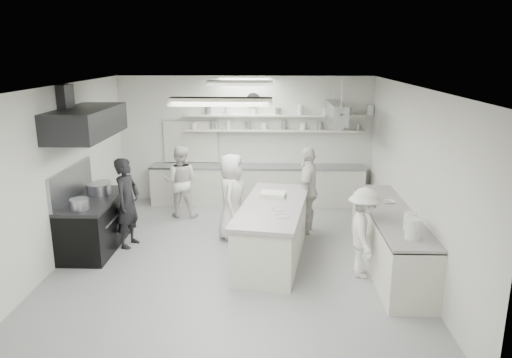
{
  "coord_description": "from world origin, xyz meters",
  "views": [
    {
      "loc": [
        0.65,
        -7.89,
        3.56
      ],
      "look_at": [
        0.36,
        0.6,
        1.3
      ],
      "focal_mm": 33.95,
      "sensor_mm": 36.0,
      "label": 1
    }
  ],
  "objects_px": {
    "back_counter": "(257,185)",
    "cook_back": "(180,182)",
    "prep_island": "(273,232)",
    "cook_stove": "(128,203)",
    "right_counter": "(390,240)",
    "stove": "(95,225)"
  },
  "relations": [
    {
      "from": "right_counter",
      "to": "prep_island",
      "type": "xyz_separation_m",
      "value": [
        -1.98,
        0.28,
        0.0
      ]
    },
    {
      "from": "right_counter",
      "to": "cook_back",
      "type": "distance_m",
      "value": 4.71
    },
    {
      "from": "cook_stove",
      "to": "cook_back",
      "type": "distance_m",
      "value": 1.84
    },
    {
      "from": "cook_back",
      "to": "back_counter",
      "type": "bearing_deg",
      "value": -148.54
    },
    {
      "from": "prep_island",
      "to": "cook_back",
      "type": "relative_size",
      "value": 1.62
    },
    {
      "from": "cook_stove",
      "to": "cook_back",
      "type": "relative_size",
      "value": 1.07
    },
    {
      "from": "prep_island",
      "to": "cook_stove",
      "type": "xyz_separation_m",
      "value": [
        -2.68,
        0.47,
        0.37
      ]
    },
    {
      "from": "back_counter",
      "to": "cook_stove",
      "type": "xyz_separation_m",
      "value": [
        -2.31,
        -2.66,
        0.38
      ]
    },
    {
      "from": "right_counter",
      "to": "back_counter",
      "type": "bearing_deg",
      "value": 124.65
    },
    {
      "from": "stove",
      "to": "prep_island",
      "type": "xyz_separation_m",
      "value": [
        3.27,
        -0.32,
        0.02
      ]
    },
    {
      "from": "right_counter",
      "to": "cook_back",
      "type": "xyz_separation_m",
      "value": [
        -4.0,
        2.46,
        0.32
      ]
    },
    {
      "from": "cook_back",
      "to": "right_counter",
      "type": "bearing_deg",
      "value": 150.21
    },
    {
      "from": "back_counter",
      "to": "right_counter",
      "type": "relative_size",
      "value": 1.52
    },
    {
      "from": "back_counter",
      "to": "cook_back",
      "type": "relative_size",
      "value": 3.17
    },
    {
      "from": "right_counter",
      "to": "cook_stove",
      "type": "height_order",
      "value": "cook_stove"
    },
    {
      "from": "back_counter",
      "to": "prep_island",
      "type": "relative_size",
      "value": 1.95
    },
    {
      "from": "right_counter",
      "to": "cook_back",
      "type": "bearing_deg",
      "value": 148.42
    },
    {
      "from": "prep_island",
      "to": "cook_back",
      "type": "height_order",
      "value": "cook_back"
    },
    {
      "from": "back_counter",
      "to": "cook_stove",
      "type": "bearing_deg",
      "value": -131.04
    },
    {
      "from": "back_counter",
      "to": "right_counter",
      "type": "xyz_separation_m",
      "value": [
        2.35,
        -3.4,
        0.01
      ]
    },
    {
      "from": "prep_island",
      "to": "cook_stove",
      "type": "bearing_deg",
      "value": 178.91
    },
    {
      "from": "back_counter",
      "to": "prep_island",
      "type": "bearing_deg",
      "value": -83.23
    }
  ]
}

